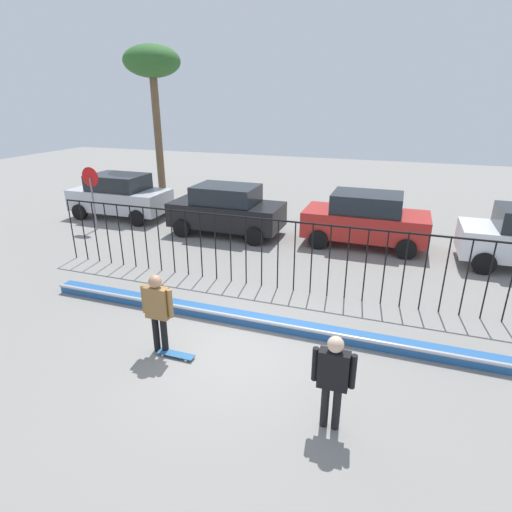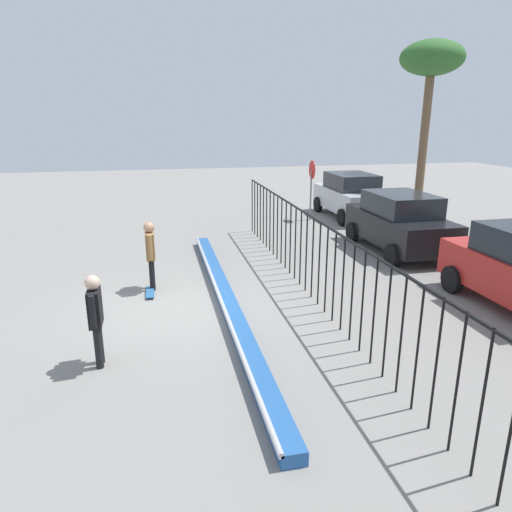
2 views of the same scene
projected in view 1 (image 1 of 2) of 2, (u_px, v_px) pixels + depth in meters
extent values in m
plane|color=gray|center=(233.00, 350.00, 8.72)|extent=(60.00, 60.00, 0.00)
cube|color=#235699|center=(252.00, 320.00, 9.71)|extent=(11.00, 0.36, 0.22)
cylinder|color=#B2B2B7|center=(249.00, 319.00, 9.51)|extent=(11.00, 0.09, 0.09)
cylinder|color=black|center=(72.00, 229.00, 13.40)|extent=(0.04, 0.04, 1.99)
cylinder|color=black|center=(84.00, 231.00, 13.25)|extent=(0.04, 0.04, 1.99)
cylinder|color=black|center=(95.00, 232.00, 13.11)|extent=(0.04, 0.04, 1.99)
cylinder|color=black|center=(108.00, 234.00, 12.96)|extent=(0.04, 0.04, 1.99)
cylinder|color=black|center=(120.00, 235.00, 12.82)|extent=(0.04, 0.04, 1.99)
cylinder|color=black|center=(133.00, 237.00, 12.67)|extent=(0.04, 0.04, 1.99)
cylinder|color=black|center=(146.00, 238.00, 12.53)|extent=(0.04, 0.04, 1.99)
cylinder|color=black|center=(159.00, 240.00, 12.38)|extent=(0.04, 0.04, 1.99)
cylinder|color=black|center=(173.00, 242.00, 12.24)|extent=(0.04, 0.04, 1.99)
cylinder|color=black|center=(187.00, 244.00, 12.09)|extent=(0.04, 0.04, 1.99)
cylinder|color=black|center=(201.00, 245.00, 11.95)|extent=(0.04, 0.04, 1.99)
cylinder|color=black|center=(216.00, 247.00, 11.80)|extent=(0.04, 0.04, 1.99)
cylinder|color=black|center=(231.00, 249.00, 11.66)|extent=(0.04, 0.04, 1.99)
cylinder|color=black|center=(246.00, 251.00, 11.51)|extent=(0.04, 0.04, 1.99)
cylinder|color=black|center=(262.00, 253.00, 11.37)|extent=(0.04, 0.04, 1.99)
cylinder|color=black|center=(278.00, 255.00, 11.22)|extent=(0.04, 0.04, 1.99)
cylinder|color=black|center=(294.00, 257.00, 11.08)|extent=(0.04, 0.04, 1.99)
cylinder|color=black|center=(312.00, 259.00, 10.93)|extent=(0.04, 0.04, 1.99)
cylinder|color=black|center=(329.00, 261.00, 10.79)|extent=(0.04, 0.04, 1.99)
cylinder|color=black|center=(347.00, 263.00, 10.64)|extent=(0.04, 0.04, 1.99)
cylinder|color=black|center=(366.00, 266.00, 10.50)|extent=(0.04, 0.04, 1.99)
cylinder|color=black|center=(385.00, 268.00, 10.35)|extent=(0.04, 0.04, 1.99)
cylinder|color=black|center=(404.00, 271.00, 10.21)|extent=(0.04, 0.04, 1.99)
cylinder|color=black|center=(424.00, 273.00, 10.06)|extent=(0.04, 0.04, 1.99)
cylinder|color=black|center=(445.00, 276.00, 9.92)|extent=(0.04, 0.04, 1.99)
cylinder|color=black|center=(466.00, 278.00, 9.77)|extent=(0.04, 0.04, 1.99)
cylinder|color=black|center=(488.00, 281.00, 9.63)|extent=(0.04, 0.04, 1.99)
cylinder|color=black|center=(511.00, 284.00, 9.48)|extent=(0.04, 0.04, 1.99)
cube|color=black|center=(279.00, 221.00, 10.87)|extent=(14.00, 0.04, 0.04)
cylinder|color=black|center=(156.00, 334.00, 8.57)|extent=(0.14, 0.14, 0.82)
cylinder|color=black|center=(164.00, 335.00, 8.51)|extent=(0.14, 0.14, 0.82)
cube|color=olive|center=(157.00, 303.00, 8.28)|extent=(0.50, 0.21, 0.67)
sphere|color=#A87A5B|center=(155.00, 281.00, 8.11)|extent=(0.27, 0.27, 0.27)
cylinder|color=olive|center=(144.00, 299.00, 8.36)|extent=(0.11, 0.11, 0.60)
cylinder|color=olive|center=(170.00, 303.00, 8.17)|extent=(0.11, 0.11, 0.60)
cube|color=#26598C|center=(176.00, 354.00, 8.48)|extent=(0.80, 0.20, 0.02)
cylinder|color=silver|center=(189.00, 356.00, 8.48)|extent=(0.05, 0.03, 0.05)
cylinder|color=silver|center=(186.00, 360.00, 8.35)|extent=(0.05, 0.03, 0.05)
cylinder|color=silver|center=(167.00, 351.00, 8.65)|extent=(0.05, 0.03, 0.05)
cylinder|color=silver|center=(163.00, 355.00, 8.52)|extent=(0.05, 0.03, 0.05)
cylinder|color=black|center=(325.00, 405.00, 6.60)|extent=(0.13, 0.13, 0.78)
cylinder|color=black|center=(336.00, 408.00, 6.55)|extent=(0.13, 0.13, 0.78)
cube|color=black|center=(334.00, 370.00, 6.32)|extent=(0.48, 0.20, 0.65)
sphere|color=beige|center=(336.00, 344.00, 6.15)|extent=(0.26, 0.26, 0.26)
cylinder|color=black|center=(315.00, 364.00, 6.39)|extent=(0.10, 0.10, 0.58)
cylinder|color=black|center=(353.00, 372.00, 6.21)|extent=(0.10, 0.10, 0.58)
cube|color=#B7BABF|center=(120.00, 200.00, 18.14)|extent=(4.30, 1.90, 0.90)
cube|color=#1E2328|center=(118.00, 182.00, 17.86)|extent=(2.37, 1.71, 0.66)
cylinder|color=black|center=(162.00, 207.00, 18.69)|extent=(0.68, 0.22, 0.68)
cylinder|color=black|center=(137.00, 218.00, 17.02)|extent=(0.68, 0.22, 0.68)
cylinder|color=black|center=(108.00, 202.00, 19.60)|extent=(0.68, 0.22, 0.68)
cylinder|color=black|center=(80.00, 212.00, 17.93)|extent=(0.68, 0.22, 0.68)
cube|color=black|center=(227.00, 214.00, 15.91)|extent=(4.30, 1.90, 0.90)
cube|color=#1E2328|center=(226.00, 194.00, 15.63)|extent=(2.37, 1.71, 0.66)
cylinder|color=black|center=(270.00, 222.00, 16.45)|extent=(0.68, 0.22, 0.68)
cylinder|color=black|center=(254.00, 236.00, 14.78)|extent=(0.68, 0.22, 0.68)
cylinder|color=black|center=(204.00, 216.00, 17.36)|extent=(0.68, 0.22, 0.68)
cylinder|color=black|center=(182.00, 228.00, 15.69)|extent=(0.68, 0.22, 0.68)
cube|color=#B2231E|center=(365.00, 224.00, 14.67)|extent=(4.30, 1.90, 0.90)
cube|color=#1E2328|center=(367.00, 203.00, 14.39)|extent=(2.37, 1.71, 0.66)
cylinder|color=black|center=(407.00, 232.00, 15.22)|extent=(0.68, 0.22, 0.68)
cylinder|color=black|center=(406.00, 249.00, 13.54)|extent=(0.68, 0.22, 0.68)
cylinder|color=black|center=(328.00, 225.00, 16.12)|extent=(0.68, 0.22, 0.68)
cylinder|color=black|center=(318.00, 240.00, 14.45)|extent=(0.68, 0.22, 0.68)
cylinder|color=black|center=(475.00, 244.00, 14.06)|extent=(0.68, 0.22, 0.68)
cylinder|color=black|center=(484.00, 263.00, 12.39)|extent=(0.68, 0.22, 0.68)
cylinder|color=slate|center=(94.00, 204.00, 16.34)|extent=(0.07, 0.07, 2.10)
cylinder|color=red|center=(90.00, 177.00, 15.97)|extent=(0.76, 0.02, 0.76)
cylinder|color=brown|center=(159.00, 143.00, 20.06)|extent=(0.36, 0.36, 5.84)
ellipsoid|color=#2D6028|center=(152.00, 61.00, 18.75)|extent=(2.60, 2.60, 1.43)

